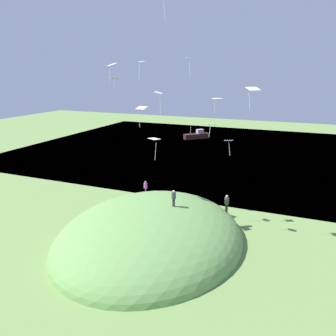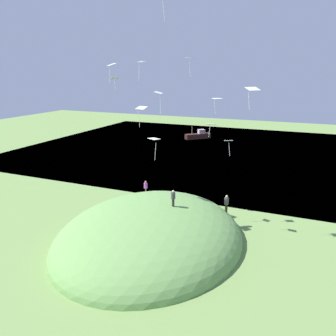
{
  "view_description": "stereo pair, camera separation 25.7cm",
  "coord_description": "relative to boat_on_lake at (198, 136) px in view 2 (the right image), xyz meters",
  "views": [
    {
      "loc": [
        32.76,
        15.22,
        15.38
      ],
      "look_at": [
        -0.09,
        1.44,
        5.27
      ],
      "focal_mm": 36.62,
      "sensor_mm": 36.0,
      "label": 1
    },
    {
      "loc": [
        32.66,
        15.46,
        15.38
      ],
      "look_at": [
        -0.09,
        1.44,
        5.27
      ],
      "focal_mm": 36.62,
      "sensor_mm": 36.0,
      "label": 2
    }
  ],
  "objects": [
    {
      "name": "kite_6",
      "position": [
        40.68,
        12.1,
        15.89
      ],
      "size": [
        1.07,
        0.8,
        1.98
      ],
      "color": "white"
    },
    {
      "name": "grass_hill",
      "position": [
        49.93,
        11.78,
        -0.73
      ],
      "size": [
        20.38,
        17.02,
        6.96
      ],
      "primitive_type": "ellipsoid",
      "color": "#67954D",
      "rests_on": "ground_plane"
    },
    {
      "name": "kite_7",
      "position": [
        42.12,
        3.82,
        13.84
      ],
      "size": [
        0.94,
        0.99,
        1.43
      ],
      "color": "#F6DDD0"
    },
    {
      "name": "kite_9",
      "position": [
        47.09,
        9.77,
        15.33
      ],
      "size": [
        0.73,
        0.85,
        1.72
      ],
      "color": "silver"
    },
    {
      "name": "person_watching_kites",
      "position": [
        44.43,
        17.62,
        2.09
      ],
      "size": [
        0.61,
        0.61,
        1.8
      ],
      "rotation": [
        0.0,
        0.0,
        0.98
      ],
      "color": "black",
      "rests_on": "grass_hill"
    },
    {
      "name": "kite_1",
      "position": [
        43.49,
        17.32,
        8.01
      ],
      "size": [
        0.84,
        0.97,
        1.61
      ],
      "color": "white"
    },
    {
      "name": "kite_3",
      "position": [
        46.04,
        9.1,
        11.09
      ],
      "size": [
        0.93,
        1.19,
        2.03
      ],
      "color": "white"
    },
    {
      "name": "kite_0",
      "position": [
        46.47,
        16.35,
        9.98
      ],
      "size": [
        0.61,
        0.85,
        1.31
      ],
      "color": "white"
    },
    {
      "name": "ground_plane",
      "position": [
        43.44,
        9.36,
        -0.73
      ],
      "size": [
        160.0,
        160.0,
        0.0
      ],
      "primitive_type": "plane",
      "color": "olive"
    },
    {
      "name": "kite_10",
      "position": [
        40.1,
        15.1,
        11.77
      ],
      "size": [
        1.24,
        1.18,
        1.68
      ],
      "color": "white"
    },
    {
      "name": "kite_2",
      "position": [
        46.97,
        19.88,
        13.18
      ],
      "size": [
        1.31,
        1.3,
        1.86
      ],
      "color": "silver"
    },
    {
      "name": "kite_8",
      "position": [
        49.83,
        8.3,
        15.12
      ],
      "size": [
        1.14,
        1.17,
        1.67
      ],
      "color": "silver"
    },
    {
      "name": "boat_on_lake",
      "position": [
        0.0,
        0.0,
        0.0
      ],
      "size": [
        5.4,
        5.38,
        3.03
      ],
      "rotation": [
        0.0,
        0.0,
        2.36
      ],
      "color": "#371D18",
      "rests_on": "lake_water"
    },
    {
      "name": "kite_11",
      "position": [
        45.97,
        10.43,
        8.1
      ],
      "size": [
        1.22,
        1.39,
        2.16
      ],
      "color": "silver"
    },
    {
      "name": "person_walking_path",
      "position": [
        48.92,
        13.7,
        3.63
      ],
      "size": [
        0.52,
        0.52,
        1.57
      ],
      "rotation": [
        0.0,
        0.0,
        1.15
      ],
      "color": "black",
      "rests_on": "grass_hill"
    },
    {
      "name": "person_on_hilltop",
      "position": [
        42.08,
        7.4,
        1.62
      ],
      "size": [
        0.53,
        0.53,
        1.65
      ],
      "rotation": [
        0.0,
        0.0,
        3.45
      ],
      "color": "brown",
      "rests_on": "grass_hill"
    },
    {
      "name": "kite_5",
      "position": [
        43.42,
        9.79,
        12.41
      ],
      "size": [
        1.28,
        1.0,
        2.26
      ],
      "color": "white"
    },
    {
      "name": "lake_water",
      "position": [
        9.94,
        9.36,
        -0.93
      ],
      "size": [
        57.96,
        80.0,
        0.4
      ],
      "primitive_type": "cube",
      "color": "slate",
      "rests_on": "ground_plane"
    }
  ]
}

